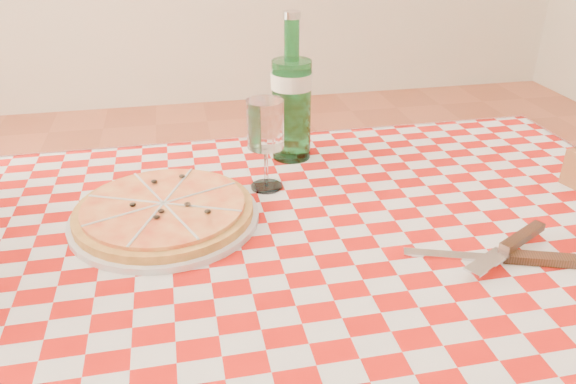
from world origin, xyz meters
The scene contains 6 objects.
dining_table centered at (0.00, 0.00, 0.66)m, with size 1.20×0.80×0.75m.
tablecloth centered at (0.00, 0.00, 0.75)m, with size 1.30×0.90×0.01m, color #A80F0A.
pizza_plate centered at (-0.22, 0.11, 0.78)m, with size 0.31×0.31×0.04m, color #D59047, non-canonical shape.
water_bottle centered at (0.04, 0.33, 0.90)m, with size 0.08×0.08×0.29m, color #186028, non-canonical shape.
wine_glass centered at (-0.03, 0.20, 0.84)m, with size 0.07×0.07×0.17m, color white, non-canonical shape.
cutlery centered at (0.27, -0.10, 0.77)m, with size 0.26×0.22×0.03m, color silver, non-canonical shape.
Camera 1 is at (-0.18, -0.71, 1.23)m, focal length 35.00 mm.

